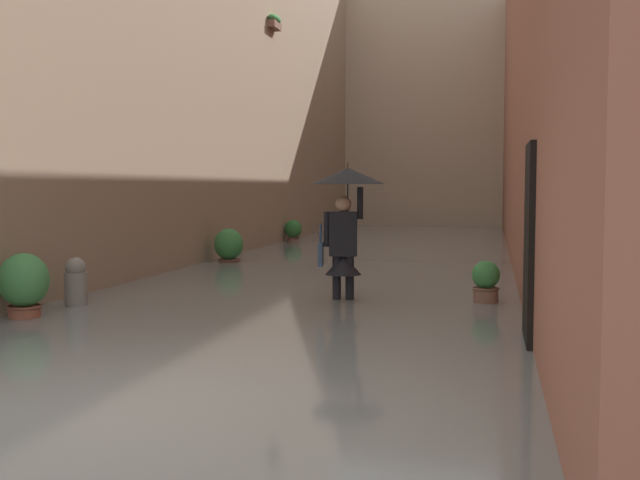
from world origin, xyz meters
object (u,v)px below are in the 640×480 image
object	(u,v)px
potted_plant_near_right	(24,287)
potted_plant_far_right	(229,248)
person_wading	(345,209)
mooring_bollard	(76,289)
potted_plant_far_left	(486,288)
potted_plant_mid_right	(293,232)

from	to	relation	value
potted_plant_near_right	potted_plant_far_right	xyz separation A→B (m)	(-0.13, -6.97, -0.07)
person_wading	potted_plant_near_right	world-z (taller)	person_wading
mooring_bollard	potted_plant_far_left	bearing A→B (deg)	-164.77
person_wading	mooring_bollard	size ratio (longest dim) A/B	2.49
potted_plant_mid_right	potted_plant_far_left	distance (m)	11.98
person_wading	potted_plant_far_left	size ratio (longest dim) A/B	2.72
potted_plant_near_right	potted_plant_mid_right	size ratio (longest dim) A/B	1.20
potted_plant_mid_right	mooring_bollard	size ratio (longest dim) A/B	0.97
potted_plant_mid_right	mooring_bollard	xyz separation A→B (m)	(-0.19, 12.10, -0.05)
potted_plant_near_right	potted_plant_mid_right	world-z (taller)	potted_plant_near_right
person_wading	potted_plant_mid_right	size ratio (longest dim) A/B	2.56
potted_plant_mid_right	mooring_bollard	world-z (taller)	mooring_bollard
mooring_bollard	person_wading	bearing A→B (deg)	-159.10
potted_plant_far_left	mooring_bollard	xyz separation A→B (m)	(5.26, 1.43, 0.01)
potted_plant_mid_right	potted_plant_near_right	bearing A→B (deg)	90.34
potted_plant_near_right	potted_plant_far_left	world-z (taller)	potted_plant_near_right
potted_plant_near_right	potted_plant_far_right	distance (m)	6.97
potted_plant_near_right	mooring_bollard	size ratio (longest dim) A/B	1.16
potted_plant_mid_right	person_wading	bearing A→B (deg)	108.15
potted_plant_far_right	mooring_bollard	bearing A→B (deg)	89.80
potted_plant_near_right	potted_plant_mid_right	distance (m)	13.09
potted_plant_near_right	potted_plant_far_left	size ratio (longest dim) A/B	1.27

